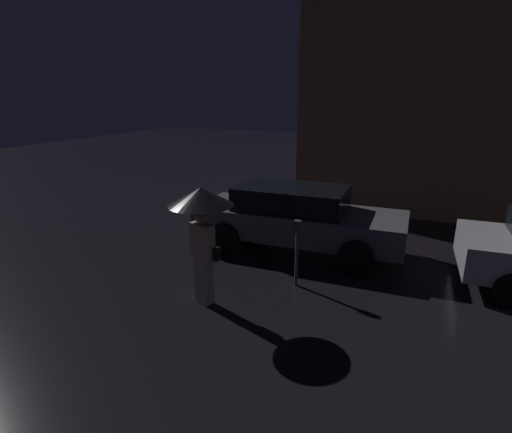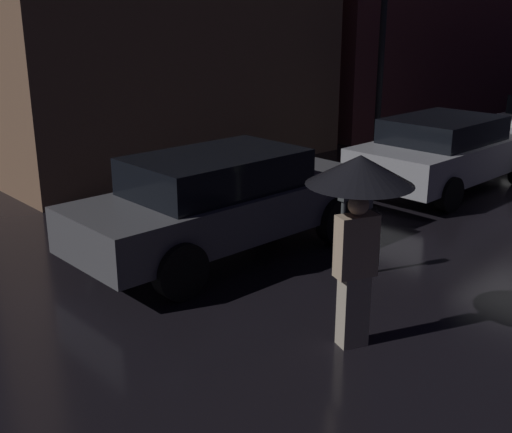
% 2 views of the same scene
% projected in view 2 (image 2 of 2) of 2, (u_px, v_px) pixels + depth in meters
% --- Properties ---
extents(building_facade_right, '(9.29, 3.00, 6.19)m').
position_uv_depth(building_facade_right, '(417.00, 16.00, 19.31)').
color(building_facade_right, brown).
rests_on(building_facade_right, ground).
extents(parked_car_grey, '(4.61, 1.88, 1.47)m').
position_uv_depth(parked_car_grey, '(224.00, 200.00, 8.97)').
color(parked_car_grey, slate).
rests_on(parked_car_grey, ground).
extents(parked_car_silver, '(4.23, 2.02, 1.39)m').
position_uv_depth(parked_car_silver, '(445.00, 151.00, 12.28)').
color(parked_car_silver, '#B7B7BF').
rests_on(parked_car_silver, ground).
extents(pedestrian_with_umbrella, '(1.05, 1.05, 2.02)m').
position_uv_depth(pedestrian_with_umbrella, '(359.00, 196.00, 6.20)').
color(pedestrian_with_umbrella, beige).
rests_on(pedestrian_with_umbrella, ground).
extents(parking_meter, '(0.12, 0.10, 1.27)m').
position_uv_depth(parking_meter, '(343.00, 220.00, 8.11)').
color(parking_meter, '#4C5154').
rests_on(parking_meter, ground).
extents(street_lamp_near, '(0.40, 0.40, 4.27)m').
position_uv_depth(street_lamp_near, '(383.00, 28.00, 14.06)').
color(street_lamp_near, black).
rests_on(street_lamp_near, ground).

